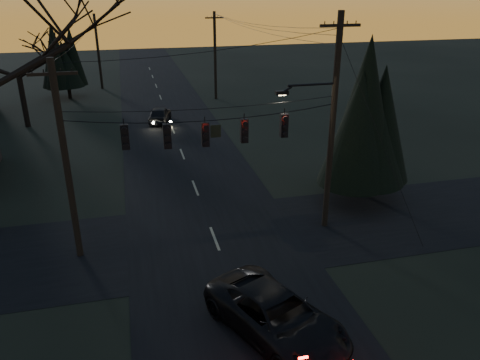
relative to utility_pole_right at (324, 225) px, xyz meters
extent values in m
cube|color=black|center=(-5.50, 10.00, 0.01)|extent=(8.00, 120.00, 0.02)
cube|color=black|center=(-5.50, 0.00, 0.01)|extent=(60.00, 7.00, 0.02)
cylinder|color=black|center=(-5.75, 0.00, 6.10)|extent=(11.50, 0.04, 0.04)
cylinder|color=black|center=(3.42, 3.11, 0.80)|extent=(0.36, 0.36, 1.60)
cone|color=black|center=(3.42, 3.11, 4.76)|extent=(4.13, 4.13, 7.11)
cylinder|color=black|center=(-17.09, 21.81, 2.04)|extent=(0.44, 0.44, 4.08)
cylinder|color=black|center=(-14.60, 31.79, 0.80)|extent=(0.36, 0.36, 1.60)
cone|color=black|center=(-14.60, 31.79, 3.86)|extent=(3.75, 3.75, 5.33)
imported|color=black|center=(-4.70, -6.80, 0.76)|extent=(4.59, 6.05, 1.53)
imported|color=black|center=(-6.30, 20.55, 0.67)|extent=(2.42, 4.16, 1.33)
camera|label=1|loc=(-8.86, -18.77, 11.04)|focal=35.00mm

